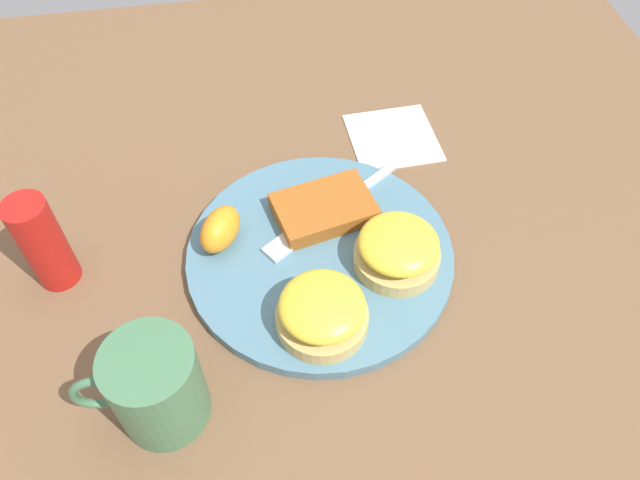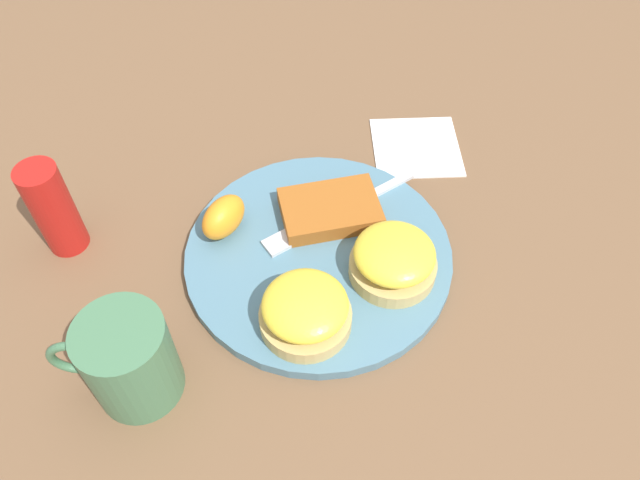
% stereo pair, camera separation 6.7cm
% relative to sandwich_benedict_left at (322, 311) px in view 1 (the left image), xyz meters
% --- Properties ---
extents(ground_plane, '(1.10, 1.10, 0.00)m').
position_rel_sandwich_benedict_left_xyz_m(ground_plane, '(-0.01, -0.09, -0.04)').
color(ground_plane, brown).
extents(plate, '(0.29, 0.29, 0.01)m').
position_rel_sandwich_benedict_left_xyz_m(plate, '(-0.01, -0.09, -0.03)').
color(plate, slate).
rests_on(plate, ground_plane).
extents(sandwich_benedict_left, '(0.09, 0.09, 0.05)m').
position_rel_sandwich_benedict_left_xyz_m(sandwich_benedict_left, '(0.00, 0.00, 0.00)').
color(sandwich_benedict_left, tan).
rests_on(sandwich_benedict_left, plate).
extents(sandwich_benedict_right, '(0.09, 0.09, 0.05)m').
position_rel_sandwich_benedict_left_xyz_m(sandwich_benedict_right, '(-0.09, -0.06, 0.00)').
color(sandwich_benedict_right, tan).
rests_on(sandwich_benedict_right, plate).
extents(hashbrown_patty, '(0.12, 0.10, 0.02)m').
position_rel_sandwich_benedict_left_xyz_m(hashbrown_patty, '(-0.03, -0.14, -0.01)').
color(hashbrown_patty, '#9B531C').
rests_on(hashbrown_patty, plate).
extents(orange_wedge, '(0.06, 0.07, 0.04)m').
position_rel_sandwich_benedict_left_xyz_m(orange_wedge, '(0.09, -0.12, -0.00)').
color(orange_wedge, orange).
rests_on(orange_wedge, plate).
extents(fork, '(0.18, 0.13, 0.00)m').
position_rel_sandwich_benedict_left_xyz_m(fork, '(-0.03, -0.14, -0.02)').
color(fork, silver).
rests_on(fork, plate).
extents(cup, '(0.11, 0.08, 0.10)m').
position_rel_sandwich_benedict_left_xyz_m(cup, '(0.16, 0.06, 0.01)').
color(cup, '#42704C').
rests_on(cup, ground_plane).
extents(napkin, '(0.11, 0.11, 0.00)m').
position_rel_sandwich_benedict_left_xyz_m(napkin, '(-0.14, -0.27, -0.04)').
color(napkin, white).
rests_on(napkin, ground_plane).
extents(condiment_bottle, '(0.04, 0.04, 0.12)m').
position_rel_sandwich_benedict_left_xyz_m(condiment_bottle, '(0.27, -0.11, 0.02)').
color(condiment_bottle, '#B21914').
rests_on(condiment_bottle, ground_plane).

